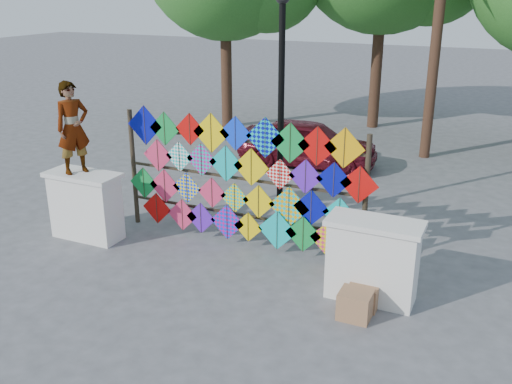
% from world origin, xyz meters
% --- Properties ---
extents(ground, '(80.00, 80.00, 0.00)m').
position_xyz_m(ground, '(0.00, 0.00, 0.00)').
color(ground, slate).
rests_on(ground, ground).
extents(parapet_left, '(1.40, 0.65, 1.28)m').
position_xyz_m(parapet_left, '(-2.70, -0.20, 0.65)').
color(parapet_left, white).
rests_on(parapet_left, ground).
extents(parapet_right, '(1.40, 0.65, 1.28)m').
position_xyz_m(parapet_right, '(2.70, -0.20, 0.65)').
color(parapet_right, white).
rests_on(parapet_right, ground).
extents(kite_rack, '(4.93, 0.24, 2.43)m').
position_xyz_m(kite_rack, '(0.11, 0.72, 1.23)').
color(kite_rack, '#2F261A').
rests_on(kite_rack, ground).
extents(vendor_woman, '(0.62, 0.72, 1.66)m').
position_xyz_m(vendor_woman, '(-2.80, -0.20, 2.11)').
color(vendor_woman, '#99999E').
rests_on(vendor_woman, parapet_left).
extents(sedan, '(3.70, 1.67, 1.23)m').
position_xyz_m(sedan, '(-0.49, 5.87, 0.62)').
color(sedan, '#5A0F1B').
rests_on(sedan, ground).
extents(lamppost, '(0.28, 0.28, 4.46)m').
position_xyz_m(lamppost, '(0.30, 2.00, 2.69)').
color(lamppost, black).
rests_on(lamppost, ground).
extents(cardboard_box_near, '(0.46, 0.41, 0.41)m').
position_xyz_m(cardboard_box_near, '(2.63, -0.82, 0.20)').
color(cardboard_box_near, '#976749').
rests_on(cardboard_box_near, ground).
extents(cardboard_box_far, '(0.43, 0.40, 0.36)m').
position_xyz_m(cardboard_box_far, '(2.67, -0.47, 0.18)').
color(cardboard_box_far, '#976749').
rests_on(cardboard_box_far, ground).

